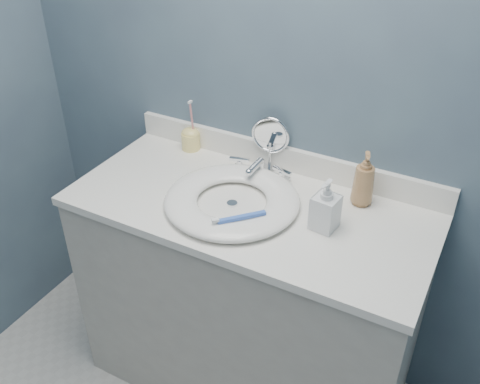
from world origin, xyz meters
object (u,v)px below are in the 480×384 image
Objects in this scene: makeup_mirror at (270,141)px; soap_bottle_amber at (364,179)px; soap_bottle_clear at (326,205)px; toothbrush_holder at (191,138)px.

makeup_mirror is 0.37m from soap_bottle_amber.
makeup_mirror is 1.22× the size of soap_bottle_clear.
toothbrush_holder is (-0.33, -0.01, -0.07)m from makeup_mirror.
soap_bottle_amber is 1.12× the size of soap_bottle_clear.
toothbrush_holder reaches higher than soap_bottle_amber.
makeup_mirror is 0.39m from soap_bottle_clear.
soap_bottle_amber is 0.70m from toothbrush_holder.
soap_bottle_clear is (0.30, -0.24, -0.03)m from makeup_mirror.
soap_bottle_clear is (-0.06, -0.18, -0.01)m from soap_bottle_amber.
toothbrush_holder is (-0.70, 0.05, -0.05)m from soap_bottle_amber.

